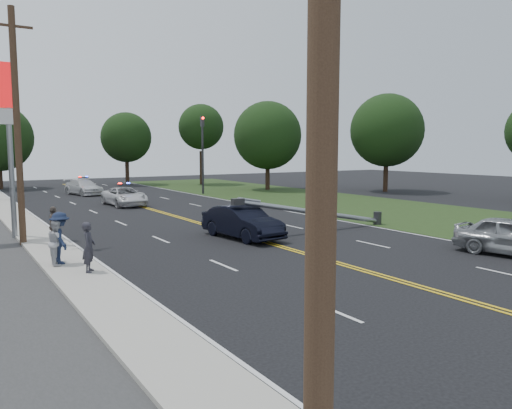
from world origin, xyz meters
TOP-DOWN VIEW (x-y plane):
  - ground at (0.00, 0.00)m, footprint 120.00×120.00m
  - sidewalk at (-8.40, 10.00)m, footprint 1.80×70.00m
  - grass_verge at (13.50, 10.00)m, footprint 12.00×80.00m
  - centerline_yellow at (0.00, 10.00)m, footprint 0.36×80.00m
  - traffic_signal at (8.30, 30.00)m, footprint 0.28×0.41m
  - fallen_streetlight at (4.19, 8.00)m, footprint 9.36×0.44m
  - utility_pole_near at (-9.20, -8.00)m, footprint 1.60×0.28m
  - utility_pole_mid at (-9.20, 12.00)m, footprint 1.60×0.28m
  - tree_7 at (6.04, 45.06)m, footprint 5.69×5.69m
  - tree_8 at (13.54, 41.02)m, footprint 5.20×5.20m
  - tree_9 at (15.88, 30.66)m, footprint 6.81×6.81m
  - tree_13 at (24.28, 22.67)m, footprint 6.96×6.96m
  - crashed_sedan at (-0.35, 8.32)m, footprint 2.07×4.75m
  - emergency_a at (-0.81, 24.44)m, footprint 2.42×4.88m
  - emergency_b at (-1.27, 34.82)m, footprint 2.91×5.06m
  - bystander_a at (-8.08, 5.12)m, footprint 0.61×0.71m
  - bystander_b at (-8.76, 6.76)m, footprint 0.64×0.80m
  - bystander_c at (-8.63, 6.86)m, footprint 0.70×1.20m
  - bystander_d at (-8.19, 10.50)m, footprint 0.49×1.00m

SIDE VIEW (x-z plane):
  - ground at x=0.00m, z-range 0.00..0.00m
  - grass_verge at x=13.50m, z-range 0.00..0.01m
  - centerline_yellow at x=0.00m, z-range 0.01..0.01m
  - sidewalk at x=-8.40m, z-range 0.00..0.12m
  - emergency_a at x=-0.81m, z-range 0.00..1.33m
  - emergency_b at x=-1.27m, z-range 0.00..1.38m
  - crashed_sedan at x=-0.35m, z-range 0.00..1.52m
  - bystander_b at x=-8.76m, z-range 0.12..1.70m
  - fallen_streetlight at x=4.19m, z-range -0.04..1.88m
  - bystander_d at x=-8.19m, z-range 0.12..1.76m
  - bystander_a at x=-8.08m, z-range 0.12..1.78m
  - bystander_c at x=-8.63m, z-range 0.12..1.96m
  - traffic_signal at x=8.30m, z-range 0.68..7.73m
  - utility_pole_near at x=-9.20m, z-range 0.08..10.08m
  - utility_pole_mid at x=-9.20m, z-range 0.08..10.08m
  - tree_7 at x=6.04m, z-range 1.27..9.54m
  - tree_9 at x=15.88m, z-range 1.02..9.89m
  - tree_13 at x=24.28m, z-range 1.19..10.56m
  - tree_8 at x=13.54m, z-range 2.00..11.23m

